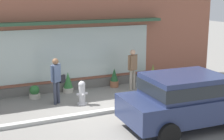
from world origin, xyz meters
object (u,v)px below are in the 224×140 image
potted_plant_near_hydrant (153,74)px  parked_car_navy (187,97)px  fire_hydrant (82,93)px  potted_plant_corner_tall (35,92)px  pedestrian_passerby (133,66)px  potted_plant_low_front (68,83)px  potted_plant_window_center (114,78)px  pedestrian_with_handbag (56,77)px

potted_plant_near_hydrant → parked_car_navy: bearing=-109.7°
fire_hydrant → potted_plant_corner_tall: size_ratio=1.73×
pedestrian_passerby → potted_plant_low_front: bearing=149.0°
potted_plant_window_center → potted_plant_near_hydrant: 1.82m
pedestrian_with_handbag → parked_car_navy: pedestrian_with_handbag is taller
potted_plant_corner_tall → potted_plant_low_front: potted_plant_low_front is taller
pedestrian_with_handbag → potted_plant_low_front: (0.79, 1.23, -0.59)m
pedestrian_passerby → potted_plant_low_front: 2.76m
fire_hydrant → potted_plant_corner_tall: (-1.42, 1.48, -0.20)m
parked_car_navy → potted_plant_corner_tall: bearing=129.6°
potted_plant_window_center → potted_plant_near_hydrant: size_ratio=0.91×
parked_car_navy → potted_plant_low_front: size_ratio=4.91×
pedestrian_with_handbag → potted_plant_low_front: size_ratio=2.02×
parked_car_navy → potted_plant_low_front: bearing=116.0°
pedestrian_passerby → potted_plant_corner_tall: bearing=157.3°
potted_plant_window_center → potted_plant_near_hydrant: potted_plant_near_hydrant is taller
pedestrian_passerby → potted_plant_low_front: (-2.60, 0.69, -0.60)m
potted_plant_near_hydrant → potted_plant_corner_tall: bearing=179.8°
pedestrian_with_handbag → potted_plant_low_front: pedestrian_with_handbag is taller
parked_car_navy → potted_plant_window_center: bearing=93.7°
fire_hydrant → potted_plant_window_center: 2.65m
fire_hydrant → potted_plant_near_hydrant: bearing=20.6°
potted_plant_window_center → pedestrian_with_handbag: bearing=-157.5°
fire_hydrant → potted_plant_corner_tall: bearing=133.9°
pedestrian_passerby → potted_plant_near_hydrant: (1.26, 0.44, -0.57)m
pedestrian_with_handbag → pedestrian_passerby: bearing=-20.4°
pedestrian_with_handbag → potted_plant_corner_tall: (-0.63, 0.99, -0.76)m
pedestrian_with_handbag → pedestrian_passerby: (3.40, 0.53, 0.02)m
potted_plant_low_front → potted_plant_window_center: bearing=-1.2°
pedestrian_with_handbag → potted_plant_near_hydrant: (4.66, 0.97, -0.56)m
pedestrian_with_handbag → potted_plant_window_center: (2.85, 1.18, -0.60)m
pedestrian_with_handbag → potted_plant_near_hydrant: pedestrian_with_handbag is taller
potted_plant_low_front → potted_plant_corner_tall: bearing=-170.7°
potted_plant_low_front → pedestrian_passerby: bearing=-14.9°
potted_plant_near_hydrant → pedestrian_with_handbag: bearing=-168.2°
pedestrian_with_handbag → potted_plant_window_center: pedestrian_with_handbag is taller
pedestrian_passerby → potted_plant_low_front: pedestrian_passerby is taller
pedestrian_passerby → potted_plant_window_center: (-0.54, 0.65, -0.62)m
parked_car_navy → potted_plant_corner_tall: 5.98m
pedestrian_with_handbag → potted_plant_corner_tall: bearing=92.8°
pedestrian_passerby → parked_car_navy: 4.28m
potted_plant_near_hydrant → potted_plant_low_front: potted_plant_near_hydrant is taller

